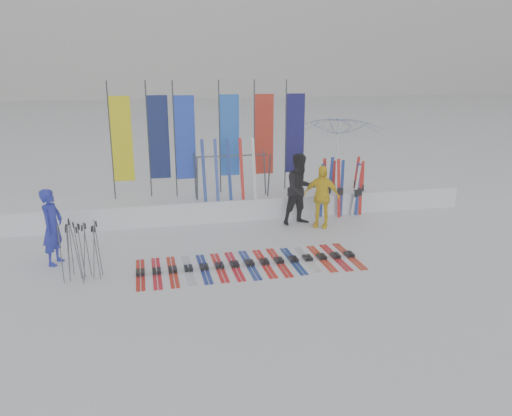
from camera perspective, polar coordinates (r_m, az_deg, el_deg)
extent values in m
plane|color=white|center=(10.33, 0.93, -7.79)|extent=(120.00, 120.00, 0.00)
cube|color=white|center=(14.49, -3.45, 0.45)|extent=(14.00, 1.60, 0.60)
imported|color=#1C24A3|center=(11.54, -22.25, -2.01)|extent=(0.58, 0.71, 1.67)
imported|color=black|center=(13.45, 5.09, 2.14)|extent=(1.07, 0.91, 1.93)
imported|color=yellow|center=(13.30, 7.47, 1.32)|extent=(1.04, 0.87, 1.67)
imported|color=white|center=(16.06, 9.34, 5.68)|extent=(3.19, 3.25, 2.73)
cube|color=#B50E10|center=(10.66, -13.08, -7.26)|extent=(0.17, 1.64, 0.07)
cube|color=red|center=(10.66, -11.29, -7.15)|extent=(0.17, 1.68, 0.07)
cube|color=red|center=(10.67, -9.51, -7.03)|extent=(0.17, 1.68, 0.07)
cube|color=silver|center=(10.69, -7.73, -6.91)|extent=(0.17, 1.66, 0.07)
cube|color=navy|center=(10.72, -5.96, -6.78)|extent=(0.17, 1.63, 0.07)
cube|color=red|center=(10.76, -4.21, -6.64)|extent=(0.17, 1.62, 0.07)
cube|color=red|center=(10.81, -2.47, -6.50)|extent=(0.17, 1.65, 0.07)
cube|color=navy|center=(10.87, -0.75, -6.36)|extent=(0.17, 1.68, 0.07)
cube|color=red|center=(10.94, 0.95, -6.21)|extent=(0.17, 1.65, 0.07)
cube|color=red|center=(11.02, 2.63, -6.06)|extent=(0.17, 1.70, 0.07)
cube|color=navy|center=(11.10, 4.28, -5.91)|extent=(0.17, 1.60, 0.07)
cube|color=silver|center=(11.20, 5.90, -5.75)|extent=(0.17, 1.57, 0.07)
cube|color=red|center=(11.31, 7.50, -5.59)|extent=(0.17, 1.60, 0.07)
cube|color=red|center=(11.42, 9.06, -5.43)|extent=(0.17, 1.65, 0.07)
cube|color=red|center=(11.54, 10.58, -5.27)|extent=(0.17, 1.66, 0.07)
cylinder|color=#595B60|center=(10.44, -21.40, -4.98)|extent=(0.03, 0.13, 1.25)
cylinder|color=#595B60|center=(10.37, -19.58, -5.09)|extent=(0.11, 0.09, 1.20)
cylinder|color=#595B60|center=(10.63, -18.70, -4.56)|extent=(0.08, 0.02, 1.18)
cylinder|color=#595B60|center=(10.55, -20.61, -4.78)|extent=(0.09, 0.11, 1.21)
cylinder|color=#595B60|center=(10.61, -19.89, -4.57)|extent=(0.15, 0.05, 1.22)
cylinder|color=#595B60|center=(10.53, -20.66, -4.95)|extent=(0.06, 0.06, 1.17)
cylinder|color=#595B60|center=(10.46, -19.03, -4.87)|extent=(0.13, 0.10, 1.19)
cylinder|color=#595B60|center=(10.48, -17.76, -4.85)|extent=(0.09, 0.09, 1.14)
cylinder|color=#595B60|center=(10.69, -17.58, -4.33)|extent=(0.11, 0.13, 1.18)
cylinder|color=#595B60|center=(10.46, -18.03, -4.90)|extent=(0.12, 0.13, 1.15)
cylinder|color=#595B60|center=(10.89, -20.37, -4.14)|extent=(0.03, 0.11, 1.21)
cylinder|color=#595B60|center=(10.66, -19.34, -4.59)|extent=(0.07, 0.02, 1.16)
cylinder|color=#383A3F|center=(14.10, -16.24, 7.31)|extent=(0.04, 0.04, 3.20)
cube|color=yellow|center=(14.08, -15.07, 7.59)|extent=(0.55, 0.03, 2.30)
cylinder|color=#383A3F|center=(14.19, -12.19, 7.64)|extent=(0.04, 0.04, 3.20)
cube|color=#0B1750|center=(14.19, -11.02, 7.90)|extent=(0.55, 0.03, 2.30)
cylinder|color=#383A3F|center=(14.00, -9.28, 7.67)|extent=(0.04, 0.04, 3.20)
cube|color=#1A39C4|center=(14.01, -8.09, 7.94)|extent=(0.55, 0.03, 2.30)
cylinder|color=#383A3F|center=(14.32, -4.18, 8.02)|extent=(0.04, 0.04, 3.20)
cube|color=blue|center=(14.36, -3.03, 8.26)|extent=(0.55, 0.03, 2.30)
cylinder|color=#383A3F|center=(14.52, -0.19, 8.17)|extent=(0.04, 0.04, 3.20)
cube|color=#B02212|center=(14.58, 0.94, 8.40)|extent=(0.55, 0.03, 2.30)
cylinder|color=#383A3F|center=(14.79, 3.41, 8.28)|extent=(0.04, 0.04, 3.20)
cube|color=#0C0B50|center=(14.86, 4.50, 8.49)|extent=(0.55, 0.03, 2.30)
cylinder|color=#383A3F|center=(13.53, -6.75, 3.29)|extent=(0.04, 0.30, 1.23)
cylinder|color=#383A3F|center=(14.01, -6.98, 3.72)|extent=(0.04, 0.30, 1.23)
cylinder|color=#383A3F|center=(13.88, 1.50, 3.71)|extent=(0.04, 0.30, 1.23)
cylinder|color=#383A3F|center=(14.35, 1.00, 4.12)|extent=(0.04, 0.30, 1.23)
cylinder|color=#383A3F|center=(13.80, -2.79, 5.98)|extent=(2.00, 0.04, 0.04)
cube|color=navy|center=(14.59, 11.52, 2.09)|extent=(0.09, 0.03, 1.50)
cube|color=red|center=(15.00, 7.92, 2.72)|extent=(0.09, 0.02, 1.54)
cube|color=red|center=(15.03, 12.05, 2.47)|extent=(0.09, 0.04, 1.51)
cube|color=silver|center=(14.48, 11.33, 1.95)|extent=(0.09, 0.05, 1.48)
cube|color=navy|center=(14.45, 8.40, 2.49)|extent=(0.09, 0.03, 1.69)
cube|color=red|center=(15.07, 8.83, 2.62)|extent=(0.09, 0.04, 1.48)
cube|color=navy|center=(15.05, 8.60, 2.82)|extent=(0.09, 0.03, 1.59)
cube|color=red|center=(14.25, 9.44, 2.23)|extent=(0.09, 0.04, 1.68)
cube|color=red|center=(15.39, 11.29, 2.93)|extent=(0.09, 0.03, 1.56)
cube|color=red|center=(14.64, 11.86, 2.09)|extent=(0.09, 0.04, 1.49)
cube|color=navy|center=(14.32, 9.77, 2.20)|extent=(0.09, 0.04, 1.64)
cube|color=navy|center=(14.20, 7.53, 1.97)|extent=(0.09, 0.03, 1.54)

